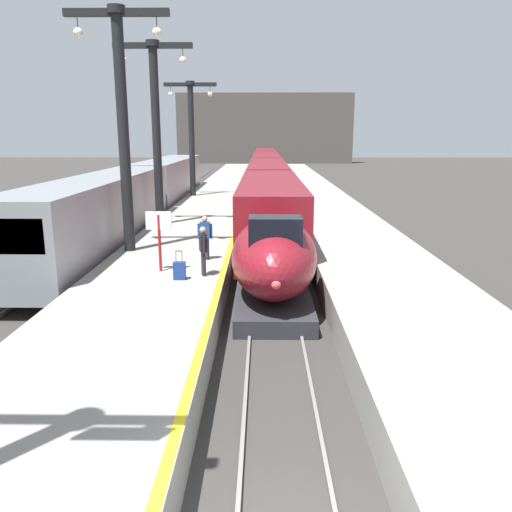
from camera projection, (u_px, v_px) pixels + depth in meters
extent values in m
cube|color=gray|center=(203.00, 222.00, 31.21)|extent=(4.80, 110.00, 1.05)
cube|color=gray|center=(335.00, 223.00, 31.11)|extent=(4.80, 110.00, 1.05)
cube|color=yellow|center=(240.00, 214.00, 31.06)|extent=(0.20, 107.80, 0.01)
cube|color=slate|center=(257.00, 223.00, 33.95)|extent=(0.08, 110.00, 0.12)
cube|color=slate|center=(280.00, 223.00, 33.93)|extent=(0.08, 110.00, 0.12)
cube|color=slate|center=(136.00, 222.00, 34.05)|extent=(0.08, 110.00, 0.12)
cube|color=slate|center=(158.00, 222.00, 34.03)|extent=(0.08, 110.00, 0.12)
ellipsoid|color=maroon|center=(274.00, 256.00, 16.87)|extent=(2.78, 5.66, 2.56)
cube|color=#28282D|center=(274.00, 304.00, 16.95)|extent=(2.46, 4.81, 0.55)
cube|color=black|center=(275.00, 232.00, 15.38)|extent=(1.59, 1.00, 0.90)
sphere|color=#F24C4C|center=(276.00, 284.00, 14.23)|extent=(0.28, 0.28, 0.28)
cube|color=maroon|center=(270.00, 211.00, 25.28)|extent=(2.90, 14.00, 3.05)
cube|color=black|center=(242.00, 200.00, 25.17)|extent=(0.04, 11.90, 0.80)
cube|color=black|center=(299.00, 200.00, 25.13)|extent=(0.04, 11.90, 0.80)
cube|color=silver|center=(270.00, 236.00, 25.57)|extent=(2.92, 13.30, 0.24)
cube|color=black|center=(272.00, 269.00, 21.33)|extent=(2.03, 2.20, 0.56)
cube|color=black|center=(269.00, 230.00, 30.05)|extent=(2.03, 2.20, 0.56)
cube|color=maroon|center=(267.00, 181.00, 41.43)|extent=(2.90, 18.00, 3.05)
cube|color=black|center=(250.00, 174.00, 41.32)|extent=(0.04, 15.84, 0.80)
cube|color=black|center=(285.00, 174.00, 41.28)|extent=(0.04, 15.84, 0.80)
cube|color=black|center=(268.00, 215.00, 35.89)|extent=(2.03, 2.20, 0.56)
cube|color=black|center=(267.00, 195.00, 47.79)|extent=(2.03, 2.20, 0.56)
cube|color=maroon|center=(266.00, 167.00, 59.52)|extent=(2.90, 18.00, 3.05)
cube|color=black|center=(254.00, 162.00, 59.41)|extent=(0.04, 15.84, 0.80)
cube|color=black|center=(278.00, 162.00, 59.38)|extent=(0.04, 15.84, 0.80)
cube|color=black|center=(266.00, 188.00, 53.98)|extent=(2.03, 2.20, 0.56)
cube|color=black|center=(266.00, 178.00, 65.89)|extent=(2.03, 2.20, 0.56)
cube|color=maroon|center=(265.00, 160.00, 77.62)|extent=(2.90, 18.00, 3.05)
cube|color=black|center=(256.00, 156.00, 77.51)|extent=(0.04, 15.84, 0.80)
cube|color=black|center=(275.00, 156.00, 77.47)|extent=(0.04, 15.84, 0.80)
cube|color=black|center=(265.00, 175.00, 72.08)|extent=(2.03, 2.20, 0.56)
cube|color=black|center=(265.00, 169.00, 83.99)|extent=(2.03, 2.20, 0.56)
cube|color=gray|center=(100.00, 212.00, 24.28)|extent=(2.85, 18.00, 3.30)
cube|color=black|center=(7.00, 236.00, 15.43)|extent=(2.28, 0.08, 1.10)
cube|color=black|center=(70.00, 202.00, 24.18)|extent=(0.04, 15.30, 0.90)
cube|color=black|center=(129.00, 202.00, 24.15)|extent=(0.04, 15.30, 0.90)
cube|color=black|center=(56.00, 285.00, 19.11)|extent=(2.00, 2.00, 0.52)
cube|color=black|center=(133.00, 230.00, 30.32)|extent=(2.00, 2.00, 0.52)
cube|color=gray|center=(170.00, 179.00, 42.38)|extent=(2.85, 18.00, 3.30)
cylinder|color=black|center=(123.00, 134.00, 20.23)|extent=(0.44, 0.44, 9.41)
cylinder|color=black|center=(116.00, 10.00, 19.17)|extent=(0.68, 0.68, 0.30)
cube|color=black|center=(116.00, 12.00, 19.20)|extent=(4.00, 0.24, 0.28)
cylinder|color=black|center=(77.00, 23.00, 19.30)|extent=(0.03, 0.03, 0.60)
sphere|color=#EFEACC|center=(78.00, 33.00, 19.38)|extent=(0.36, 0.36, 0.36)
cylinder|color=black|center=(157.00, 22.00, 19.26)|extent=(0.03, 0.03, 0.60)
sphere|color=#EFEACC|center=(157.00, 32.00, 19.34)|extent=(0.36, 0.36, 0.36)
cylinder|color=black|center=(157.00, 136.00, 26.51)|extent=(0.44, 0.44, 9.28)
cylinder|color=black|center=(152.00, 43.00, 25.48)|extent=(0.68, 0.68, 0.30)
cube|color=black|center=(153.00, 45.00, 25.50)|extent=(4.00, 0.24, 0.28)
cylinder|color=black|center=(123.00, 53.00, 25.60)|extent=(0.03, 0.03, 0.60)
sphere|color=#EFEACC|center=(123.00, 60.00, 25.68)|extent=(0.36, 0.36, 0.36)
cylinder|color=black|center=(183.00, 53.00, 25.56)|extent=(0.03, 0.03, 0.60)
sphere|color=#EFEACC|center=(183.00, 60.00, 25.64)|extent=(0.36, 0.36, 0.36)
cylinder|color=black|center=(192.00, 140.00, 39.59)|extent=(0.44, 0.44, 8.65)
cylinder|color=black|center=(190.00, 83.00, 38.63)|extent=(0.68, 0.68, 0.30)
cube|color=black|center=(190.00, 84.00, 38.65)|extent=(4.00, 0.24, 0.28)
cylinder|color=black|center=(170.00, 89.00, 38.75)|extent=(0.03, 0.03, 0.60)
sphere|color=#EFEACC|center=(171.00, 94.00, 38.83)|extent=(0.36, 0.36, 0.36)
cylinder|color=black|center=(210.00, 89.00, 38.72)|extent=(0.03, 0.03, 0.60)
sphere|color=#EFEACC|center=(210.00, 94.00, 38.80)|extent=(0.36, 0.36, 0.36)
cylinder|color=#23232D|center=(203.00, 263.00, 17.48)|extent=(0.13, 0.13, 0.85)
cylinder|color=#23232D|center=(204.00, 264.00, 17.32)|extent=(0.13, 0.13, 0.85)
cube|color=black|center=(203.00, 242.00, 17.23)|extent=(0.32, 0.43, 0.62)
cylinder|color=black|center=(202.00, 242.00, 17.47)|extent=(0.09, 0.09, 0.58)
cylinder|color=black|center=(204.00, 245.00, 17.02)|extent=(0.09, 0.09, 0.58)
sphere|color=tan|center=(203.00, 230.00, 17.13)|extent=(0.22, 0.22, 0.22)
cylinder|color=#23232D|center=(203.00, 249.00, 19.63)|extent=(0.13, 0.13, 0.85)
cylinder|color=#23232D|center=(208.00, 249.00, 19.63)|extent=(0.13, 0.13, 0.85)
cube|color=#1E478C|center=(205.00, 230.00, 19.46)|extent=(0.38, 0.23, 0.62)
cylinder|color=#1E478C|center=(199.00, 231.00, 19.48)|extent=(0.09, 0.09, 0.58)
cylinder|color=#1E478C|center=(211.00, 231.00, 19.48)|extent=(0.09, 0.09, 0.58)
sphere|color=tan|center=(205.00, 219.00, 19.37)|extent=(0.22, 0.22, 0.22)
cube|color=navy|center=(179.00, 271.00, 16.94)|extent=(0.40, 0.22, 0.60)
cylinder|color=#262628|center=(176.00, 257.00, 16.83)|extent=(0.02, 0.02, 0.36)
cylinder|color=#262628|center=(182.00, 257.00, 16.83)|extent=(0.02, 0.02, 0.36)
cube|color=#262628|center=(179.00, 251.00, 16.78)|extent=(0.22, 0.03, 0.02)
cylinder|color=maroon|center=(160.00, 243.00, 17.85)|extent=(0.10, 0.10, 2.00)
cube|color=white|center=(159.00, 221.00, 17.67)|extent=(0.90, 0.06, 0.64)
cube|color=#4C4742|center=(265.00, 129.00, 104.82)|extent=(36.00, 2.00, 14.00)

